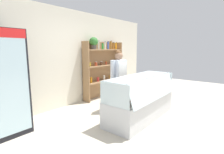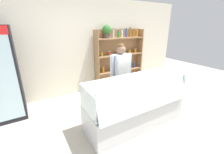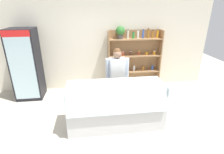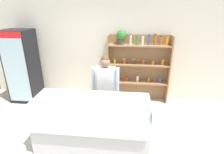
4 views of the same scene
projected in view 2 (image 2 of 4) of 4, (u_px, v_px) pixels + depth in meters
ground_plane at (132, 125)px, 3.12m from camera, size 12.00×12.00×0.00m
back_wall at (88, 47)px, 4.43m from camera, size 6.80×0.10×2.70m
shelving_unit at (118, 53)px, 4.80m from camera, size 1.66×0.29×1.97m
deli_display_case at (135, 110)px, 3.08m from camera, size 2.06×0.79×1.01m
shop_clerk at (121, 71)px, 3.56m from camera, size 0.58×0.25×1.58m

